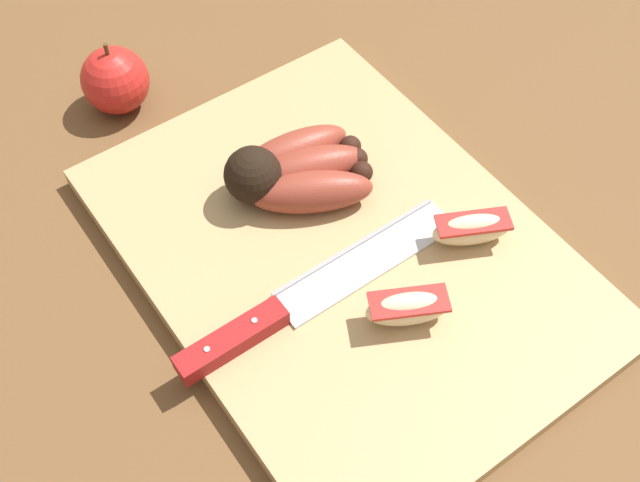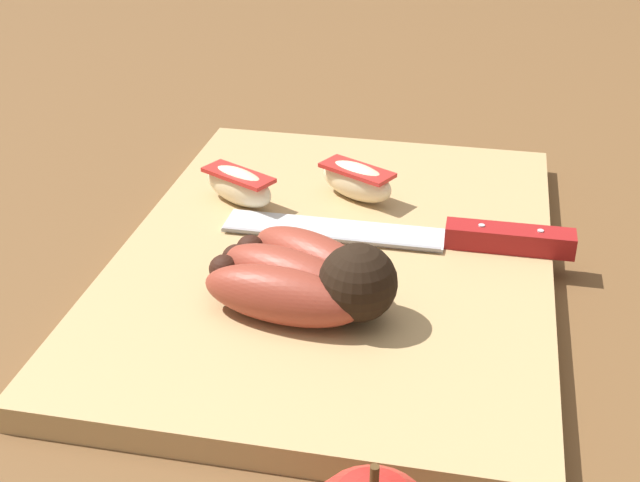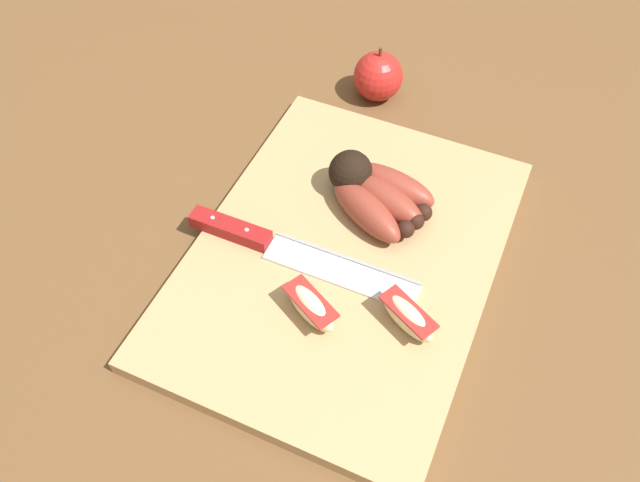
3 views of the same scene
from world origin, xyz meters
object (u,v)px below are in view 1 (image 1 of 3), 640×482
apple_wedge_near (408,308)px  apple_wedge_middle (472,229)px  banana_bunch (295,171)px  chefs_knife (281,311)px  whole_apple (115,80)px

apple_wedge_near → apple_wedge_middle: bearing=-72.9°
banana_bunch → apple_wedge_near: bearing=178.0°
banana_bunch → chefs_knife: bearing=140.7°
chefs_knife → apple_wedge_near: size_ratio=3.74×
apple_wedge_middle → whole_apple: size_ratio=0.90×
whole_apple → chefs_knife: bearing=177.9°
banana_bunch → chefs_knife: size_ratio=0.50×
banana_bunch → chefs_knife: banana_bunch is taller
apple_wedge_near → whole_apple: bearing=10.5°
banana_bunch → apple_wedge_middle: 0.17m
banana_bunch → whole_apple: size_ratio=1.70×
apple_wedge_middle → chefs_knife: bearing=79.3°
apple_wedge_middle → whole_apple: bearing=25.3°
banana_bunch → chefs_knife: (-0.11, 0.09, -0.02)m
chefs_knife → apple_wedge_near: (-0.06, -0.08, 0.01)m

